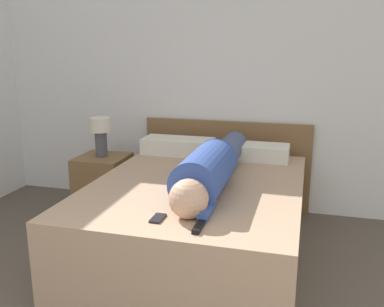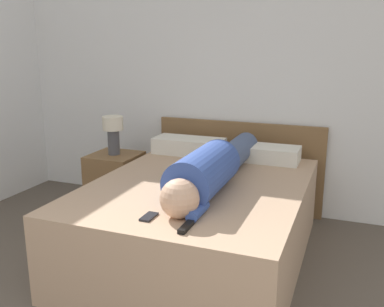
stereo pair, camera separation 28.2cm
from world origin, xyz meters
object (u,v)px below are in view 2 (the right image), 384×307
Objects in this scene: pillow_near_headboard at (189,146)px; person_lying at (213,169)px; nightstand at (116,184)px; pillow_second at (263,153)px; table_lamp at (113,130)px; cell_phone at (149,217)px; tv_remote at (186,227)px; bed at (199,221)px.

person_lying is at bearing -58.70° from pillow_near_headboard.
pillow_second reaches higher than nightstand.
table_lamp is at bearing -75.96° from nightstand.
person_lying is 2.61× the size of pillow_near_headboard.
nightstand is at bearing -161.13° from pillow_near_headboard.
table_lamp is 1.36m from pillow_second.
cell_phone is at bearing -103.22° from pillow_second.
table_lamp is at bearing -161.13° from pillow_near_headboard.
pillow_second is at bearing 76.78° from cell_phone.
cell_phone is at bearing -104.08° from person_lying.
table_lamp reaches higher than pillow_near_headboard.
pillow_second is 1.55m from tv_remote.
pillow_second is at bearing 77.48° from person_lying.
pillow_near_headboard is 4.23× the size of tv_remote.
nightstand is 0.95× the size of pillow_second.
pillow_second is at bearing 0.00° from pillow_near_headboard.
bed is 14.64× the size of cell_phone.
nightstand is at bearing 128.27° from cell_phone.
pillow_near_headboard is 4.88× the size of cell_phone.
table_lamp is 1.83m from tv_remote.
pillow_second is at bearing 68.56° from bed.
cell_phone is at bearing -93.67° from bed.
table_lamp is 0.59× the size of pillow_second.
pillow_near_headboard reaches higher than nightstand.
tv_remote reaches higher than nightstand.
cell_phone is (-0.35, -1.48, -0.06)m from pillow_second.
nightstand is (-1.03, 0.54, -0.01)m from bed.
pillow_near_headboard is at bearing 116.47° from bed.
pillow_near_headboard is at bearing 180.00° from pillow_second.
person_lying reaches higher than bed.
nightstand is 1.62m from cell_phone.
table_lamp reaches higher than bed.
pillow_second reaches higher than bed.
nightstand is at bearing 152.50° from person_lying.
pillow_near_headboard is 0.68m from pillow_second.
nightstand is at bearing 133.29° from tv_remote.
tv_remote reaches higher than cell_phone.
pillow_second is 1.52m from cell_phone.
table_lamp is 2.72× the size of cell_phone.
pillow_second reaches higher than cell_phone.
person_lying is (1.15, -0.60, 0.43)m from nightstand.
nightstand is 3.83× the size of tv_remote.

